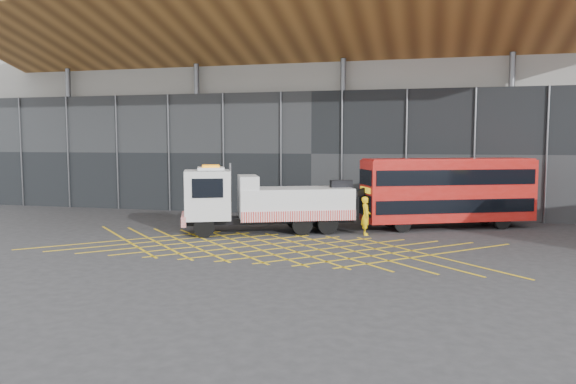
# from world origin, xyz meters

# --- Properties ---
(ground_plane) EXTENTS (120.00, 120.00, 0.00)m
(ground_plane) POSITION_xyz_m (0.00, 0.00, 0.00)
(ground_plane) COLOR #28282A
(road_markings) EXTENTS (21.56, 7.16, 0.01)m
(road_markings) POSITION_xyz_m (2.40, 0.00, 0.01)
(road_markings) COLOR gold
(road_markings) RESTS_ON ground_plane
(construction_building) EXTENTS (55.00, 23.97, 18.00)m
(construction_building) POSITION_xyz_m (1.92, 18.40, 8.98)
(construction_building) COLOR gray
(construction_building) RESTS_ON ground_plane
(recovery_truck) EXTENTS (10.11, 5.79, 3.64)m
(recovery_truck) POSITION_xyz_m (1.01, 3.78, 1.68)
(recovery_truck) COLOR black
(recovery_truck) RESTS_ON ground_plane
(bus_towed) EXTENTS (9.51, 5.99, 3.86)m
(bus_towed) POSITION_xyz_m (10.45, 7.90, 2.15)
(bus_towed) COLOR #AD140F
(bus_towed) RESTS_ON ground_plane
(worker) EXTENTS (0.63, 0.81, 1.98)m
(worker) POSITION_xyz_m (6.36, 4.42, 0.99)
(worker) COLOR yellow
(worker) RESTS_ON ground_plane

